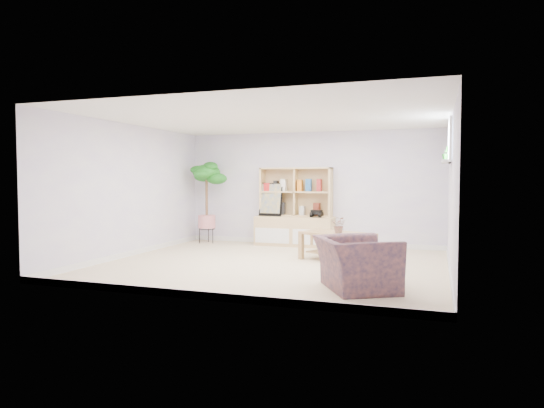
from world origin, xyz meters
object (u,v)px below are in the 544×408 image
(storage_unit, at_px, (294,207))
(coffee_table, at_px, (337,247))
(armchair, at_px, (356,260))
(floor_tree, at_px, (207,202))

(storage_unit, relative_size, coffee_table, 1.37)
(coffee_table, xyz_separation_m, armchair, (0.65, -2.05, 0.13))
(storage_unit, bearing_deg, floor_tree, -174.10)
(storage_unit, height_order, floor_tree, floor_tree)
(coffee_table, bearing_deg, floor_tree, -179.46)
(storage_unit, distance_m, armchair, 4.11)
(storage_unit, xyz_separation_m, armchair, (1.87, -3.63, -0.44))
(storage_unit, height_order, armchair, storage_unit)
(storage_unit, bearing_deg, coffee_table, -52.16)
(floor_tree, relative_size, armchair, 1.74)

